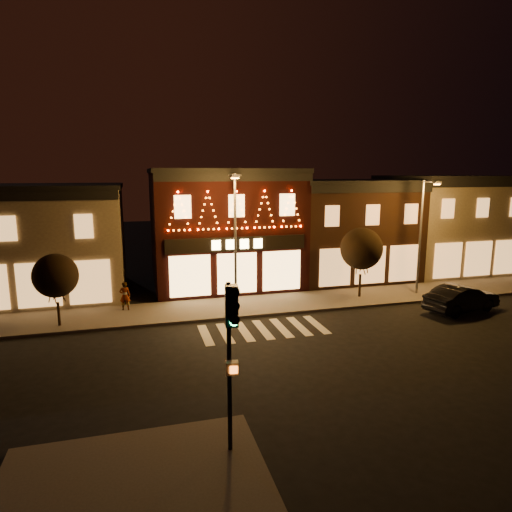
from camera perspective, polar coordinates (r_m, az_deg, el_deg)
name	(u,v)px	position (r m, az deg, el deg)	size (l,w,h in m)	color
ground	(289,360)	(19.83, 4.21, -13.23)	(120.00, 120.00, 0.00)	black
sidewalk_far	(276,304)	(27.53, 2.58, -6.14)	(44.00, 4.00, 0.15)	#47423D
building_left	(25,242)	(32.11, -27.49, 1.63)	(12.20, 8.28, 7.30)	#706350
building_pulp	(224,228)	(31.88, -4.10, 3.67)	(10.20, 8.34, 8.30)	black
building_right_a	(345,229)	(35.04, 11.35, 3.45)	(9.20, 8.28, 7.50)	#311B11
building_right_b	(444,223)	(39.86, 23.04, 3.88)	(9.20, 8.28, 7.80)	#706350
traffic_signal_near	(231,336)	(12.28, -3.24, -10.20)	(0.39, 0.52, 4.96)	black
streetlamp_mid	(235,230)	(25.77, -2.68, 3.34)	(0.68, 1.80, 7.84)	#59595E
streetlamp_right	(423,228)	(30.57, 20.60, 3.36)	(0.49, 1.70, 7.42)	#59595E
tree_left	(56,276)	(25.02, -24.35, -2.33)	(2.28, 2.28, 3.81)	black
tree_right	(361,249)	(28.93, 13.38, 0.92)	(2.68, 2.68, 4.47)	black
dark_sedan	(462,298)	(28.73, 24.90, -4.95)	(1.67, 4.79, 1.58)	black
pedestrian	(125,296)	(26.94, -16.48, -4.93)	(0.61, 0.40, 1.68)	gray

